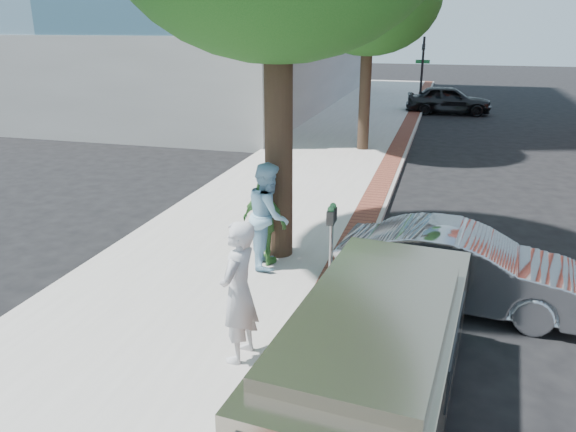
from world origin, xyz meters
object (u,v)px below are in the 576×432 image
(person_gray, at_px, (239,292))
(van, at_px, (376,353))
(person_green, at_px, (264,222))
(sedan_silver, at_px, (460,267))
(bg_car, at_px, (449,100))
(parking_meter, at_px, (331,228))
(person_officer, at_px, (269,215))

(person_gray, relative_size, van, 0.43)
(person_gray, height_order, person_green, person_gray)
(sedan_silver, xyz_separation_m, bg_car, (-0.45, 21.36, 0.06))
(parking_meter, xyz_separation_m, van, (1.15, -3.01, -0.32))
(bg_car, bearing_deg, person_officer, 168.57)
(bg_car, relative_size, van, 0.94)
(bg_car, bearing_deg, person_green, 168.32)
(sedan_silver, xyz_separation_m, van, (-0.96, -3.24, 0.23))
(bg_car, bearing_deg, sedan_silver, 177.79)
(person_officer, height_order, person_green, person_officer)
(person_green, relative_size, bg_car, 0.39)
(person_green, distance_m, van, 4.43)
(bg_car, height_order, van, van)
(person_green, relative_size, sedan_silver, 0.41)
(person_officer, height_order, sedan_silver, person_officer)
(van, bearing_deg, person_green, 130.09)
(parking_meter, xyz_separation_m, person_officer, (-1.29, 0.60, -0.08))
(sedan_silver, bearing_deg, parking_meter, 102.14)
(person_gray, bearing_deg, bg_car, 179.77)
(sedan_silver, height_order, bg_car, bg_car)
(person_gray, bearing_deg, parking_meter, 169.01)
(sedan_silver, bearing_deg, bg_car, 7.20)
(person_officer, bearing_deg, person_gray, 175.53)
(parking_meter, distance_m, sedan_silver, 2.20)
(person_gray, relative_size, bg_car, 0.46)
(person_green, bearing_deg, person_gray, 121.32)
(person_green, distance_m, sedan_silver, 3.53)
(person_gray, distance_m, sedan_silver, 3.93)
(parking_meter, relative_size, bg_car, 0.35)
(person_green, bearing_deg, van, 144.16)
(sedan_silver, distance_m, van, 3.39)
(person_gray, xyz_separation_m, van, (1.88, -0.56, -0.24))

